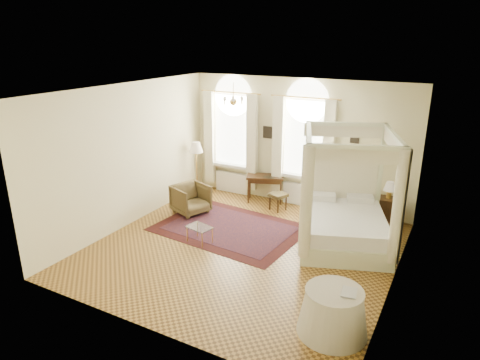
{
  "coord_description": "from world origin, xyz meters",
  "views": [
    {
      "loc": [
        3.78,
        -7.17,
        4.28
      ],
      "look_at": [
        -0.3,
        0.4,
        1.37
      ],
      "focal_mm": 32.0,
      "sensor_mm": 36.0,
      "label": 1
    }
  ],
  "objects_px": {
    "floor_lamp": "(196,150)",
    "stool": "(278,196)",
    "canopy_bed": "(344,220)",
    "coffee_table": "(199,228)",
    "writing_desk": "(265,179)",
    "nightstand": "(387,211)",
    "armchair": "(191,199)",
    "side_table": "(333,312)"
  },
  "relations": [
    {
      "from": "canopy_bed",
      "to": "writing_desk",
      "type": "xyz_separation_m",
      "value": [
        -2.55,
        1.49,
        0.06
      ]
    },
    {
      "from": "canopy_bed",
      "to": "writing_desk",
      "type": "relative_size",
      "value": 2.51
    },
    {
      "from": "nightstand",
      "to": "writing_desk",
      "type": "relative_size",
      "value": 0.61
    },
    {
      "from": "canopy_bed",
      "to": "coffee_table",
      "type": "relative_size",
      "value": 4.48
    },
    {
      "from": "side_table",
      "to": "armchair",
      "type": "bearing_deg",
      "value": 147.98
    },
    {
      "from": "writing_desk",
      "to": "armchair",
      "type": "distance_m",
      "value": 2.09
    },
    {
      "from": "side_table",
      "to": "floor_lamp",
      "type": "bearing_deg",
      "value": 141.88
    },
    {
      "from": "stool",
      "to": "side_table",
      "type": "distance_m",
      "value": 4.83
    },
    {
      "from": "armchair",
      "to": "side_table",
      "type": "bearing_deg",
      "value": -101.39
    },
    {
      "from": "nightstand",
      "to": "writing_desk",
      "type": "bearing_deg",
      "value": -180.0
    },
    {
      "from": "coffee_table",
      "to": "nightstand",
      "type": "bearing_deg",
      "value": 40.38
    },
    {
      "from": "coffee_table",
      "to": "floor_lamp",
      "type": "relative_size",
      "value": 0.4
    },
    {
      "from": "stool",
      "to": "side_table",
      "type": "relative_size",
      "value": 0.48
    },
    {
      "from": "nightstand",
      "to": "stool",
      "type": "distance_m",
      "value": 2.66
    },
    {
      "from": "stool",
      "to": "canopy_bed",
      "type": "bearing_deg",
      "value": -28.9
    },
    {
      "from": "writing_desk",
      "to": "floor_lamp",
      "type": "bearing_deg",
      "value": -168.21
    },
    {
      "from": "writing_desk",
      "to": "floor_lamp",
      "type": "relative_size",
      "value": 0.72
    },
    {
      "from": "canopy_bed",
      "to": "floor_lamp",
      "type": "relative_size",
      "value": 1.81
    },
    {
      "from": "nightstand",
      "to": "stool",
      "type": "relative_size",
      "value": 1.32
    },
    {
      "from": "armchair",
      "to": "writing_desk",
      "type": "bearing_deg",
      "value": -18.64
    },
    {
      "from": "nightstand",
      "to": "writing_desk",
      "type": "distance_m",
      "value": 3.21
    },
    {
      "from": "floor_lamp",
      "to": "stool",
      "type": "bearing_deg",
      "value": 0.19
    },
    {
      "from": "canopy_bed",
      "to": "coffee_table",
      "type": "distance_m",
      "value": 3.1
    },
    {
      "from": "coffee_table",
      "to": "floor_lamp",
      "type": "xyz_separation_m",
      "value": [
        -1.72,
        2.49,
        0.96
      ]
    },
    {
      "from": "nightstand",
      "to": "side_table",
      "type": "relative_size",
      "value": 0.62
    },
    {
      "from": "nightstand",
      "to": "floor_lamp",
      "type": "relative_size",
      "value": 0.44
    },
    {
      "from": "canopy_bed",
      "to": "writing_desk",
      "type": "bearing_deg",
      "value": 149.66
    },
    {
      "from": "armchair",
      "to": "side_table",
      "type": "relative_size",
      "value": 0.76
    },
    {
      "from": "writing_desk",
      "to": "armchair",
      "type": "relative_size",
      "value": 1.35
    },
    {
      "from": "nightstand",
      "to": "canopy_bed",
      "type": "bearing_deg",
      "value": -113.17
    },
    {
      "from": "nightstand",
      "to": "floor_lamp",
      "type": "distance_m",
      "value": 5.22
    },
    {
      "from": "writing_desk",
      "to": "nightstand",
      "type": "bearing_deg",
      "value": 0.0
    },
    {
      "from": "nightstand",
      "to": "armchair",
      "type": "relative_size",
      "value": 0.82
    },
    {
      "from": "canopy_bed",
      "to": "stool",
      "type": "xyz_separation_m",
      "value": [
        -1.99,
        1.1,
        -0.19
      ]
    },
    {
      "from": "writing_desk",
      "to": "stool",
      "type": "relative_size",
      "value": 2.16
    },
    {
      "from": "writing_desk",
      "to": "armchair",
      "type": "height_order",
      "value": "armchair"
    },
    {
      "from": "coffee_table",
      "to": "canopy_bed",
      "type": "bearing_deg",
      "value": 26.83
    },
    {
      "from": "stool",
      "to": "side_table",
      "type": "height_order",
      "value": "side_table"
    },
    {
      "from": "coffee_table",
      "to": "side_table",
      "type": "distance_m",
      "value": 3.74
    },
    {
      "from": "canopy_bed",
      "to": "stool",
      "type": "relative_size",
      "value": 5.4
    },
    {
      "from": "nightstand",
      "to": "armchair",
      "type": "distance_m",
      "value": 4.78
    },
    {
      "from": "coffee_table",
      "to": "writing_desk",
      "type": "bearing_deg",
      "value": 85.96
    }
  ]
}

